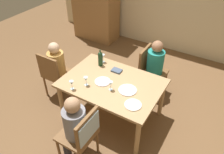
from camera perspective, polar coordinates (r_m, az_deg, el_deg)
ground_plane at (r=3.90m, az=-0.00°, el=-9.71°), size 10.00×10.00×0.00m
dining_table at (r=3.45m, az=-0.00°, el=-2.43°), size 1.50×1.05×0.73m
chair_far_right at (r=4.09m, az=9.60°, el=2.23°), size 0.44×0.44×0.92m
chair_near at (r=2.93m, az=-7.31°, el=-13.84°), size 0.46×0.44×0.92m
chair_left_end at (r=4.05m, az=-14.49°, el=1.06°), size 0.44×0.44×0.92m
person_woman_host at (r=4.00m, az=11.24°, el=3.02°), size 0.34×0.29×1.11m
person_man_bearded at (r=2.95m, az=-9.75°, el=-11.98°), size 0.34×0.30×1.11m
person_man_guest at (r=4.06m, az=-13.64°, el=3.00°), size 0.28×0.33×1.09m
wine_bottle_tall_green at (r=3.70m, az=-3.00°, el=4.77°), size 0.08×0.08×0.30m
wine_glass_near_left at (r=3.26m, az=-10.28°, el=-1.60°), size 0.07×0.07×0.15m
wine_glass_centre at (r=3.79m, az=-2.33°, el=5.20°), size 0.07×0.07×0.15m
wine_glass_near_right at (r=3.20m, az=-0.34°, el=-1.79°), size 0.07×0.07×0.15m
wine_glass_far at (r=3.30m, az=-6.69°, el=-0.62°), size 0.07×0.07×0.15m
dinner_plate_host at (r=3.04m, az=5.39°, el=-7.08°), size 0.24×0.24×0.01m
dinner_plate_guest_left at (r=3.41m, az=-2.41°, el=-1.16°), size 0.24×0.24×0.01m
dinner_plate_guest_right at (r=3.26m, az=4.00°, el=-3.33°), size 0.27×0.27×0.01m
folded_napkin at (r=3.62m, az=1.20°, el=1.67°), size 0.16×0.12×0.03m
handbag at (r=4.55m, az=-9.98°, el=-0.41°), size 0.30×0.18×0.22m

